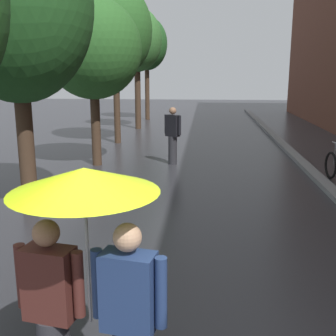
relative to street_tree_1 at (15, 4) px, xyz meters
name	(u,v)px	position (x,y,z in m)	size (l,w,h in m)	color
kerb_strip	(305,165)	(6.31, 4.47, -3.82)	(0.30, 36.00, 0.12)	slate
street_tree_1	(15,4)	(0.00, 0.00, 0.00)	(2.78, 2.78, 5.68)	#473323
street_tree_2	(93,49)	(0.23, 4.28, -0.56)	(2.74, 2.74, 4.74)	#473323
street_tree_3	(115,31)	(0.03, 8.19, 0.28)	(2.76, 2.76, 5.91)	#473323
street_tree_4	(137,41)	(0.16, 12.42, 0.24)	(2.34, 2.34, 5.63)	#473323
street_tree_5	(147,44)	(0.06, 16.39, 0.33)	(2.31, 2.31, 5.70)	#473323
couple_under_umbrella	(87,257)	(2.55, -4.75, -2.53)	(1.23, 1.10, 2.03)	#2D2D33
pedestrian_walking_midground	(173,135)	(2.46, 4.61, -3.01)	(0.51, 0.40, 1.70)	#2D2D33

